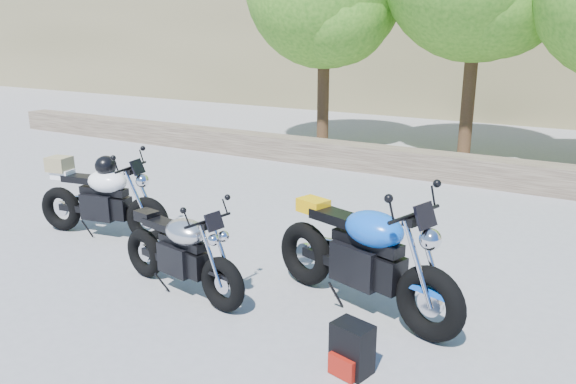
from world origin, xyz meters
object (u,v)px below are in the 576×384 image
object	(u,v)px
silver_bike	(181,253)
blue_bike	(363,257)
backpack	(351,349)
white_bike	(101,197)

from	to	relation	value
silver_bike	blue_bike	world-z (taller)	blue_bike
silver_bike	blue_bike	distance (m)	1.90
blue_bike	backpack	xyz separation A→B (m)	(0.36, -1.05, -0.36)
white_bike	blue_bike	distance (m)	3.88
silver_bike	white_bike	size ratio (longest dim) A/B	0.90
silver_bike	white_bike	xyz separation A→B (m)	(-2.08, 0.78, 0.10)
silver_bike	backpack	bearing A→B (deg)	-1.35
white_bike	backpack	world-z (taller)	white_bike
silver_bike	white_bike	bearing A→B (deg)	169.10
white_bike	backpack	bearing A→B (deg)	-26.35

